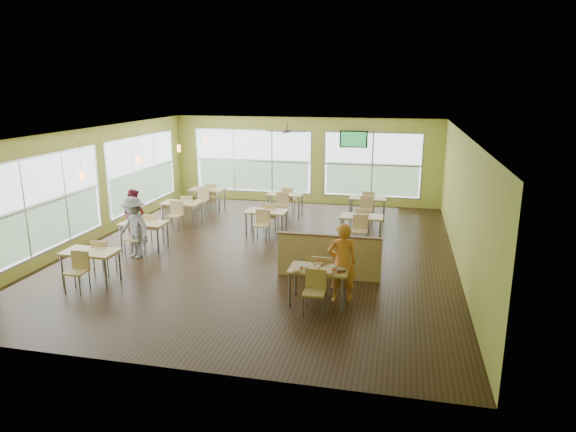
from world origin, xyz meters
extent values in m
plane|color=black|center=(0.00, 0.00, 0.00)|extent=(12.00, 12.00, 0.00)
plane|color=white|center=(0.00, 0.00, 3.20)|extent=(12.00, 12.00, 0.00)
cube|color=#B6B64A|center=(0.00, 6.00, 1.60)|extent=(10.00, 0.04, 3.20)
cube|color=#B6B64A|center=(0.00, -6.00, 1.60)|extent=(10.00, 0.04, 3.20)
cube|color=#B6B64A|center=(-5.00, 0.00, 1.60)|extent=(0.04, 12.00, 3.20)
cube|color=#B6B64A|center=(5.00, 0.00, 1.60)|extent=(0.04, 12.00, 3.20)
cube|color=white|center=(-4.98, -2.00, 1.53)|extent=(0.02, 4.50, 2.35)
cube|color=white|center=(-4.98, 3.00, 1.53)|extent=(0.02, 4.50, 2.35)
cube|color=white|center=(-2.00, 5.98, 1.53)|extent=(4.50, 0.02, 2.35)
cube|color=white|center=(2.50, 5.98, 1.53)|extent=(3.50, 0.02, 2.35)
cube|color=#B7BABC|center=(-4.97, 0.50, 0.35)|extent=(0.04, 9.40, 0.05)
cube|color=#B7BABC|center=(0.25, 5.97, 0.35)|extent=(8.00, 0.04, 0.05)
cube|color=tan|center=(2.00, -3.00, 0.73)|extent=(1.20, 0.70, 0.04)
cube|color=brown|center=(2.00, -3.00, 0.70)|extent=(1.22, 0.71, 0.01)
cylinder|color=slate|center=(1.46, -3.29, 0.35)|extent=(0.05, 0.05, 0.71)
cylinder|color=slate|center=(2.54, -3.29, 0.35)|extent=(0.05, 0.05, 0.71)
cylinder|color=slate|center=(1.46, -2.71, 0.35)|extent=(0.05, 0.05, 0.71)
cylinder|color=slate|center=(2.54, -2.71, 0.35)|extent=(0.05, 0.05, 0.71)
cube|color=tan|center=(2.00, -2.45, 0.45)|extent=(0.42, 0.42, 0.04)
cube|color=tan|center=(2.00, -2.26, 0.67)|extent=(0.42, 0.04, 0.40)
cube|color=tan|center=(2.00, -3.55, 0.45)|extent=(0.42, 0.42, 0.04)
cube|color=tan|center=(2.00, -3.74, 0.67)|extent=(0.42, 0.04, 0.40)
cube|color=tan|center=(2.00, -1.55, 0.50)|extent=(2.40, 0.12, 1.00)
cube|color=brown|center=(2.00, -1.55, 1.02)|extent=(2.40, 0.14, 0.04)
cube|color=tan|center=(-3.20, -3.00, 0.73)|extent=(1.20, 0.70, 0.04)
cube|color=brown|center=(-3.20, -3.00, 0.70)|extent=(1.22, 0.71, 0.01)
cylinder|color=slate|center=(-3.74, -3.29, 0.35)|extent=(0.05, 0.05, 0.71)
cylinder|color=slate|center=(-2.66, -3.29, 0.35)|extent=(0.05, 0.05, 0.71)
cylinder|color=slate|center=(-3.74, -2.71, 0.35)|extent=(0.05, 0.05, 0.71)
cylinder|color=slate|center=(-2.66, -2.71, 0.35)|extent=(0.05, 0.05, 0.71)
cube|color=tan|center=(-3.20, -2.45, 0.45)|extent=(0.42, 0.42, 0.04)
cube|color=tan|center=(-3.20, -2.26, 0.67)|extent=(0.42, 0.04, 0.40)
cube|color=tan|center=(-3.20, -3.55, 0.45)|extent=(0.42, 0.42, 0.04)
cube|color=tan|center=(-3.20, -3.74, 0.67)|extent=(0.42, 0.04, 0.40)
cube|color=tan|center=(-3.20, -0.50, 0.73)|extent=(1.20, 0.70, 0.04)
cube|color=brown|center=(-3.20, -0.50, 0.70)|extent=(1.22, 0.71, 0.01)
cylinder|color=slate|center=(-3.74, -0.79, 0.35)|extent=(0.05, 0.05, 0.71)
cylinder|color=slate|center=(-2.66, -0.79, 0.35)|extent=(0.05, 0.05, 0.71)
cylinder|color=slate|center=(-3.74, -0.21, 0.35)|extent=(0.05, 0.05, 0.71)
cylinder|color=slate|center=(-2.66, -0.21, 0.35)|extent=(0.05, 0.05, 0.71)
cube|color=tan|center=(-3.20, 0.05, 0.45)|extent=(0.42, 0.42, 0.04)
cube|color=tan|center=(-3.20, 0.24, 0.67)|extent=(0.42, 0.04, 0.40)
cube|color=tan|center=(-3.20, -1.05, 0.45)|extent=(0.42, 0.42, 0.04)
cube|color=tan|center=(-3.20, -1.24, 0.67)|extent=(0.42, 0.04, 0.40)
cube|color=tan|center=(-3.20, 2.00, 0.73)|extent=(1.20, 0.70, 0.04)
cube|color=brown|center=(-3.20, 2.00, 0.70)|extent=(1.22, 0.71, 0.01)
cylinder|color=slate|center=(-3.74, 1.71, 0.35)|extent=(0.05, 0.05, 0.71)
cylinder|color=slate|center=(-2.66, 1.71, 0.35)|extent=(0.05, 0.05, 0.71)
cylinder|color=slate|center=(-3.74, 2.29, 0.35)|extent=(0.05, 0.05, 0.71)
cylinder|color=slate|center=(-2.66, 2.29, 0.35)|extent=(0.05, 0.05, 0.71)
cube|color=tan|center=(-3.20, 2.55, 0.45)|extent=(0.42, 0.42, 0.04)
cube|color=tan|center=(-3.20, 2.74, 0.67)|extent=(0.42, 0.04, 0.40)
cube|color=tan|center=(-3.20, 1.45, 0.45)|extent=(0.42, 0.42, 0.04)
cube|color=tan|center=(-3.20, 1.26, 0.67)|extent=(0.42, 0.04, 0.40)
cube|color=tan|center=(-3.20, 4.20, 0.73)|extent=(1.20, 0.70, 0.04)
cube|color=brown|center=(-3.20, 4.20, 0.70)|extent=(1.22, 0.71, 0.01)
cylinder|color=slate|center=(-3.74, 3.91, 0.35)|extent=(0.05, 0.05, 0.71)
cylinder|color=slate|center=(-2.66, 3.91, 0.35)|extent=(0.05, 0.05, 0.71)
cylinder|color=slate|center=(-3.74, 4.49, 0.35)|extent=(0.05, 0.05, 0.71)
cylinder|color=slate|center=(-2.66, 4.49, 0.35)|extent=(0.05, 0.05, 0.71)
cube|color=tan|center=(-3.20, 4.75, 0.45)|extent=(0.42, 0.42, 0.04)
cube|color=tan|center=(-3.20, 4.94, 0.67)|extent=(0.42, 0.04, 0.40)
cube|color=tan|center=(-3.20, 3.65, 0.45)|extent=(0.42, 0.42, 0.04)
cube|color=tan|center=(-3.20, 3.46, 0.67)|extent=(0.42, 0.04, 0.40)
cube|color=tan|center=(-0.30, 1.50, 0.73)|extent=(1.20, 0.70, 0.04)
cube|color=brown|center=(-0.30, 1.50, 0.70)|extent=(1.22, 0.71, 0.01)
cylinder|color=slate|center=(-0.84, 1.21, 0.35)|extent=(0.05, 0.05, 0.71)
cylinder|color=slate|center=(0.24, 1.21, 0.35)|extent=(0.05, 0.05, 0.71)
cylinder|color=slate|center=(-0.84, 1.79, 0.35)|extent=(0.05, 0.05, 0.71)
cylinder|color=slate|center=(0.24, 1.79, 0.35)|extent=(0.05, 0.05, 0.71)
cube|color=tan|center=(-0.30, 2.05, 0.45)|extent=(0.42, 0.42, 0.04)
cube|color=tan|center=(-0.30, 2.24, 0.67)|extent=(0.42, 0.04, 0.40)
cube|color=tan|center=(-0.30, 0.95, 0.45)|extent=(0.42, 0.42, 0.04)
cube|color=tan|center=(-0.30, 0.76, 0.67)|extent=(0.42, 0.04, 0.40)
cube|color=tan|center=(-0.30, 4.00, 0.73)|extent=(1.20, 0.70, 0.04)
cube|color=brown|center=(-0.30, 4.00, 0.70)|extent=(1.22, 0.71, 0.01)
cylinder|color=slate|center=(-0.84, 3.71, 0.35)|extent=(0.05, 0.05, 0.71)
cylinder|color=slate|center=(0.24, 3.71, 0.35)|extent=(0.05, 0.05, 0.71)
cylinder|color=slate|center=(-0.84, 4.29, 0.35)|extent=(0.05, 0.05, 0.71)
cylinder|color=slate|center=(0.24, 4.29, 0.35)|extent=(0.05, 0.05, 0.71)
cube|color=tan|center=(-0.30, 4.55, 0.45)|extent=(0.42, 0.42, 0.04)
cube|color=tan|center=(-0.30, 4.74, 0.67)|extent=(0.42, 0.04, 0.40)
cube|color=tan|center=(-0.30, 3.45, 0.45)|extent=(0.42, 0.42, 0.04)
cube|color=tan|center=(-0.30, 3.26, 0.67)|extent=(0.42, 0.04, 0.40)
cube|color=tan|center=(2.50, 1.50, 0.73)|extent=(1.20, 0.70, 0.04)
cube|color=brown|center=(2.50, 1.50, 0.70)|extent=(1.22, 0.71, 0.01)
cylinder|color=slate|center=(1.96, 1.21, 0.35)|extent=(0.05, 0.05, 0.71)
cylinder|color=slate|center=(3.04, 1.21, 0.35)|extent=(0.05, 0.05, 0.71)
cylinder|color=slate|center=(1.96, 1.79, 0.35)|extent=(0.05, 0.05, 0.71)
cylinder|color=slate|center=(3.04, 1.79, 0.35)|extent=(0.05, 0.05, 0.71)
cube|color=tan|center=(2.50, 2.05, 0.45)|extent=(0.42, 0.42, 0.04)
cube|color=tan|center=(2.50, 2.24, 0.67)|extent=(0.42, 0.04, 0.40)
cube|color=tan|center=(2.50, 0.95, 0.45)|extent=(0.42, 0.42, 0.04)
cube|color=tan|center=(2.50, 0.76, 0.67)|extent=(0.42, 0.04, 0.40)
cube|color=tan|center=(2.50, 4.00, 0.73)|extent=(1.20, 0.70, 0.04)
cube|color=brown|center=(2.50, 4.00, 0.70)|extent=(1.22, 0.71, 0.01)
cylinder|color=slate|center=(1.96, 3.71, 0.35)|extent=(0.05, 0.05, 0.71)
cylinder|color=slate|center=(3.04, 3.71, 0.35)|extent=(0.05, 0.05, 0.71)
cylinder|color=slate|center=(1.96, 4.29, 0.35)|extent=(0.05, 0.05, 0.71)
cylinder|color=slate|center=(3.04, 4.29, 0.35)|extent=(0.05, 0.05, 0.71)
cube|color=tan|center=(2.50, 4.55, 0.45)|extent=(0.42, 0.42, 0.04)
cube|color=tan|center=(2.50, 4.74, 0.67)|extent=(0.42, 0.04, 0.40)
cube|color=tan|center=(2.50, 3.45, 0.45)|extent=(0.42, 0.42, 0.04)
cube|color=tan|center=(2.50, 3.26, 0.67)|extent=(0.42, 0.04, 0.40)
cylinder|color=#2D2119|center=(-3.20, -3.00, 2.85)|extent=(0.01, 0.01, 0.70)
cylinder|color=#EC8548|center=(-3.20, -3.00, 2.45)|extent=(0.11, 0.11, 0.22)
cylinder|color=#2D2119|center=(-3.20, -0.50, 2.85)|extent=(0.01, 0.01, 0.70)
cylinder|color=#EC8548|center=(-3.20, -0.50, 2.45)|extent=(0.11, 0.11, 0.22)
cylinder|color=#2D2119|center=(-3.20, 2.00, 2.85)|extent=(0.01, 0.01, 0.70)
cylinder|color=#EC8548|center=(-3.20, 2.00, 2.45)|extent=(0.11, 0.11, 0.22)
cylinder|color=#2D2119|center=(-3.20, 4.20, 2.85)|extent=(0.01, 0.01, 0.70)
cylinder|color=#EC8548|center=(-3.20, 4.20, 2.45)|extent=(0.11, 0.11, 0.22)
cylinder|color=#2D2119|center=(0.00, 3.00, 3.08)|extent=(0.03, 0.03, 0.24)
cylinder|color=#2D2119|center=(0.00, 3.00, 2.94)|extent=(0.16, 0.16, 0.06)
cube|color=#2D2119|center=(0.35, 3.00, 2.94)|extent=(0.55, 0.10, 0.01)
cube|color=#2D2119|center=(0.00, 3.35, 2.94)|extent=(0.10, 0.55, 0.01)
cube|color=#2D2119|center=(-0.35, 3.00, 2.94)|extent=(0.55, 0.10, 0.01)
cube|color=#2D2119|center=(0.00, 2.65, 2.94)|extent=(0.10, 0.55, 0.01)
cube|color=black|center=(1.80, 5.90, 2.45)|extent=(1.00, 0.06, 0.60)
cube|color=#248D44|center=(1.80, 5.87, 2.45)|extent=(0.90, 0.01, 0.52)
imported|color=red|center=(2.44, -2.80, 0.84)|extent=(0.70, 0.56, 1.67)
imported|color=#5A1622|center=(-3.87, 0.22, 0.75)|extent=(0.86, 0.75, 1.50)
imported|color=slate|center=(-3.10, -1.20, 0.81)|extent=(1.20, 0.96, 1.61)
cone|color=white|center=(1.68, -3.21, 0.81)|extent=(0.09, 0.09, 0.12)
cylinder|color=#DF4925|center=(1.68, -3.21, 0.81)|extent=(0.08, 0.08, 0.03)
cylinder|color=white|center=(1.68, -3.21, 0.87)|extent=(0.09, 0.09, 0.01)
cylinder|color=#249CE1|center=(1.68, -3.21, 0.97)|extent=(0.02, 0.05, 0.21)
cone|color=white|center=(1.79, -3.25, 0.81)|extent=(0.10, 0.10, 0.13)
cylinder|color=#DF4925|center=(1.79, -3.25, 0.82)|extent=(0.09, 0.09, 0.04)
cylinder|color=white|center=(1.79, -3.25, 0.89)|extent=(0.10, 0.10, 0.01)
cylinder|color=yellow|center=(1.79, -3.25, 1.00)|extent=(0.02, 0.06, 0.23)
cone|color=white|center=(2.02, -3.17, 0.81)|extent=(0.09, 0.09, 0.12)
cylinder|color=#DF4925|center=(2.02, -3.17, 0.81)|extent=(0.08, 0.08, 0.03)
cylinder|color=white|center=(2.02, -3.17, 0.87)|extent=(0.09, 0.09, 0.01)
cylinder|color=red|center=(2.02, -3.17, 0.97)|extent=(0.02, 0.06, 0.21)
cone|color=white|center=(2.32, -3.17, 0.82)|extent=(0.10, 0.10, 0.13)
cylinder|color=#DF4925|center=(2.32, -3.17, 0.82)|extent=(0.09, 0.09, 0.04)
cylinder|color=white|center=(2.32, -3.17, 0.89)|extent=(0.10, 0.10, 0.01)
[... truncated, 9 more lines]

